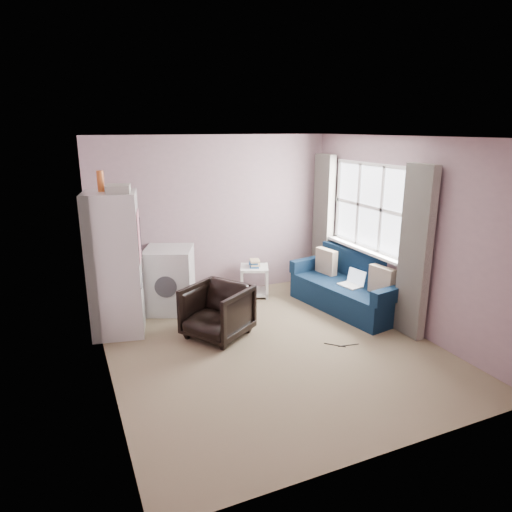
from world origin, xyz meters
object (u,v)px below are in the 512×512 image
Objects in this scene: washing_machine at (170,278)px; side_table at (254,279)px; fridge at (115,264)px; sofa at (352,288)px; armchair at (217,309)px.

washing_machine reaches higher than side_table.
fridge is 2.33m from side_table.
washing_machine is 2.69m from sofa.
armchair is 2.16m from sofa.
washing_machine is 0.48× the size of sofa.
fridge is at bearing -153.60° from armchair.
washing_machine is (0.79, 0.48, -0.45)m from fridge.
fridge reaches higher than washing_machine.
side_table is (2.16, 0.55, -0.66)m from fridge.
fridge is 2.24× the size of washing_machine.
sofa reaches higher than armchair.
sofa is (2.15, 0.14, -0.08)m from armchair.
sofa is (3.29, -0.50, -0.64)m from fridge.
washing_machine is (-0.34, 1.12, 0.11)m from armchair.
side_table is 0.31× the size of sofa.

